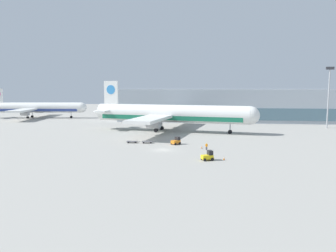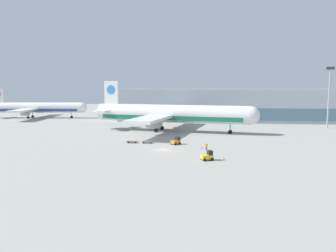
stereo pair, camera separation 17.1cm
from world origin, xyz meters
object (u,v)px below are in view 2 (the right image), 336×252
at_px(airplane_main, 169,114).
at_px(light_mast, 329,93).
at_px(ground_crew_near, 206,146).
at_px(airplane_distant, 36,108).
at_px(baggage_tug_foreground, 208,156).
at_px(baggage_dolly_second, 147,142).
at_px(traffic_cone_near, 224,158).
at_px(traffic_cone_far, 202,147).
at_px(baggage_dolly_lead, 132,141).
at_px(baggage_tug_mid, 176,141).

bearing_deg(airplane_main, light_mast, 25.74).
bearing_deg(ground_crew_near, airplane_distant, -28.17).
distance_m(baggage_tug_foreground, baggage_dolly_second, 24.69).
bearing_deg(traffic_cone_near, traffic_cone_far, 111.19).
height_order(baggage_dolly_lead, traffic_cone_far, traffic_cone_far).
bearing_deg(ground_crew_near, baggage_dolly_second, -13.42).
bearing_deg(traffic_cone_far, baggage_tug_foreground, -83.31).
bearing_deg(ground_crew_near, light_mast, -119.79).
bearing_deg(baggage_tug_foreground, airplane_main, 83.45).
xyz_separation_m(airplane_main, airplane_distant, (-69.30, 39.49, -0.98)).
distance_m(airplane_main, baggage_dolly_lead, 25.40).
distance_m(baggage_dolly_second, traffic_cone_near, 26.54).
distance_m(baggage_dolly_second, ground_crew_near, 17.52).
bearing_deg(baggage_tug_mid, airplane_distant, 89.06).
xyz_separation_m(airplane_distant, baggage_tug_foreground, (82.63, -81.91, -3.99)).
relative_size(airplane_distant, baggage_dolly_second, 12.84).
xyz_separation_m(baggage_dolly_lead, ground_crew_near, (19.89, -7.56, 0.61)).
height_order(light_mast, baggage_dolly_lead, light_mast).
height_order(airplane_distant, traffic_cone_far, airplane_distant).
distance_m(light_mast, ground_crew_near, 65.40).
relative_size(airplane_main, baggage_dolly_second, 15.35).
relative_size(airplane_main, baggage_tug_foreground, 20.64).
height_order(airplane_distant, traffic_cone_near, airplane_distant).
relative_size(light_mast, airplane_main, 0.38).
xyz_separation_m(airplane_main, baggage_tug_foreground, (13.33, -42.43, -4.96)).
bearing_deg(traffic_cone_near, light_mast, 55.60).
relative_size(light_mast, baggage_tug_mid, 7.93).
bearing_deg(baggage_tug_mid, ground_crew_near, -90.25).
xyz_separation_m(airplane_main, baggage_tug_mid, (5.05, -24.71, -4.96)).
xyz_separation_m(light_mast, baggage_tug_mid, (-51.25, -40.85, -11.98)).
relative_size(ground_crew_near, traffic_cone_far, 2.76).
relative_size(baggage_dolly_lead, traffic_cone_near, 4.91).
height_order(airplane_distant, baggage_tug_foreground, airplane_distant).
bearing_deg(ground_crew_near, baggage_tug_foreground, 104.42).
height_order(airplane_distant, baggage_dolly_second, airplane_distant).
bearing_deg(traffic_cone_far, ground_crew_near, -59.06).
distance_m(airplane_main, baggage_tug_foreground, 44.75).
bearing_deg(baggage_dolly_second, traffic_cone_far, -26.88).
height_order(baggage_tug_foreground, baggage_dolly_second, baggage_tug_foreground).
distance_m(light_mast, airplane_distant, 128.01).
distance_m(light_mast, traffic_cone_near, 71.36).
xyz_separation_m(baggage_tug_mid, baggage_dolly_second, (-7.82, 1.00, -0.49)).
xyz_separation_m(airplane_distant, baggage_dolly_lead, (62.38, -63.31, -4.47)).
bearing_deg(airplane_main, baggage_tug_mid, -68.69).
xyz_separation_m(baggage_dolly_second, traffic_cone_near, (19.38, -18.13, -0.01)).
height_order(baggage_dolly_lead, baggage_dolly_second, same).
distance_m(light_mast, baggage_tug_mid, 66.63).
xyz_separation_m(airplane_main, traffic_cone_near, (16.62, -41.84, -5.46)).
distance_m(baggage_tug_foreground, ground_crew_near, 11.05).
xyz_separation_m(light_mast, traffic_cone_far, (-44.50, -45.58, -12.56)).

